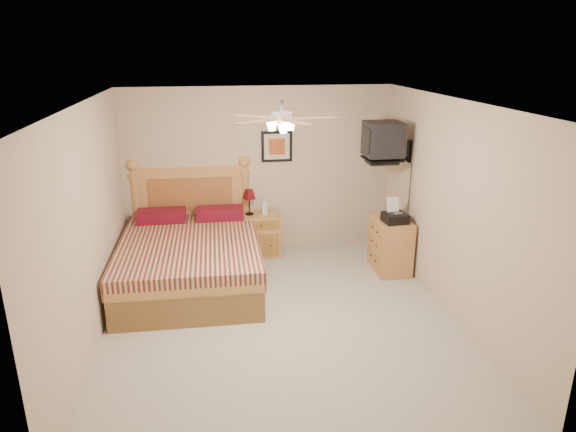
# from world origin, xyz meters

# --- Properties ---
(floor) EXTENTS (4.50, 4.50, 0.00)m
(floor) POSITION_xyz_m (0.00, 0.00, 0.00)
(floor) COLOR #A8A498
(floor) RESTS_ON ground
(ceiling) EXTENTS (4.00, 4.50, 0.04)m
(ceiling) POSITION_xyz_m (0.00, 0.00, 2.50)
(ceiling) COLOR white
(ceiling) RESTS_ON ground
(wall_back) EXTENTS (4.00, 0.04, 2.50)m
(wall_back) POSITION_xyz_m (0.00, 2.25, 1.25)
(wall_back) COLOR #C2A88F
(wall_back) RESTS_ON ground
(wall_front) EXTENTS (4.00, 0.04, 2.50)m
(wall_front) POSITION_xyz_m (0.00, -2.25, 1.25)
(wall_front) COLOR #C2A88F
(wall_front) RESTS_ON ground
(wall_left) EXTENTS (0.04, 4.50, 2.50)m
(wall_left) POSITION_xyz_m (-2.00, 0.00, 1.25)
(wall_left) COLOR #C2A88F
(wall_left) RESTS_ON ground
(wall_right) EXTENTS (0.04, 4.50, 2.50)m
(wall_right) POSITION_xyz_m (2.00, 0.00, 1.25)
(wall_right) COLOR #C2A88F
(wall_right) RESTS_ON ground
(bed) EXTENTS (1.79, 2.33, 1.50)m
(bed) POSITION_xyz_m (-1.04, 1.12, 0.75)
(bed) COLOR #C67E48
(bed) RESTS_ON ground
(nightstand) EXTENTS (0.61, 0.47, 0.64)m
(nightstand) POSITION_xyz_m (-0.02, 2.00, 0.32)
(nightstand) COLOR #B47B36
(nightstand) RESTS_ON ground
(table_lamp) EXTENTS (0.27, 0.27, 0.39)m
(table_lamp) POSITION_xyz_m (-0.18, 2.03, 0.84)
(table_lamp) COLOR #56090F
(table_lamp) RESTS_ON nightstand
(lotion_bottle) EXTENTS (0.10, 0.10, 0.23)m
(lotion_bottle) POSITION_xyz_m (0.05, 2.00, 0.76)
(lotion_bottle) COLOR white
(lotion_bottle) RESTS_ON nightstand
(framed_picture) EXTENTS (0.46, 0.04, 0.46)m
(framed_picture) POSITION_xyz_m (0.27, 2.23, 1.62)
(framed_picture) COLOR black
(framed_picture) RESTS_ON wall_back
(dresser) EXTENTS (0.45, 0.65, 0.76)m
(dresser) POSITION_xyz_m (1.73, 1.14, 0.38)
(dresser) COLOR #A96B35
(dresser) RESTS_ON ground
(fax_machine) EXTENTS (0.33, 0.35, 0.33)m
(fax_machine) POSITION_xyz_m (1.72, 1.02, 0.93)
(fax_machine) COLOR black
(fax_machine) RESTS_ON dresser
(magazine_lower) EXTENTS (0.25, 0.31, 0.03)m
(magazine_lower) POSITION_xyz_m (1.71, 1.40, 0.78)
(magazine_lower) COLOR beige
(magazine_lower) RESTS_ON dresser
(magazine_upper) EXTENTS (0.20, 0.26, 0.02)m
(magazine_upper) POSITION_xyz_m (1.72, 1.41, 0.80)
(magazine_upper) COLOR gray
(magazine_upper) RESTS_ON magazine_lower
(wall_tv) EXTENTS (0.56, 0.46, 0.58)m
(wall_tv) POSITION_xyz_m (1.75, 1.34, 1.81)
(wall_tv) COLOR black
(wall_tv) RESTS_ON wall_right
(ceiling_fan) EXTENTS (1.14, 1.14, 0.28)m
(ceiling_fan) POSITION_xyz_m (0.00, -0.20, 2.36)
(ceiling_fan) COLOR white
(ceiling_fan) RESTS_ON ceiling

